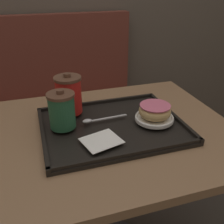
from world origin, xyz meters
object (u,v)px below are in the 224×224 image
at_px(coffee_cup_front, 62,110).
at_px(spoon, 95,120).
at_px(coffee_cup_rear, 69,95).
at_px(donut_chocolate_glazed, 155,111).

height_order(coffee_cup_front, spoon, coffee_cup_front).
relative_size(coffee_cup_front, coffee_cup_rear, 0.89).
relative_size(coffee_cup_rear, spoon, 0.90).
distance_m(coffee_cup_front, spoon, 0.13).
distance_m(coffee_cup_front, coffee_cup_rear, 0.11).
relative_size(donut_chocolate_glazed, spoon, 0.67).
distance_m(coffee_cup_rear, spoon, 0.14).
distance_m(coffee_cup_rear, donut_chocolate_glazed, 0.32).
bearing_deg(spoon, donut_chocolate_glazed, 162.29).
height_order(coffee_cup_front, coffee_cup_rear, coffee_cup_rear).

